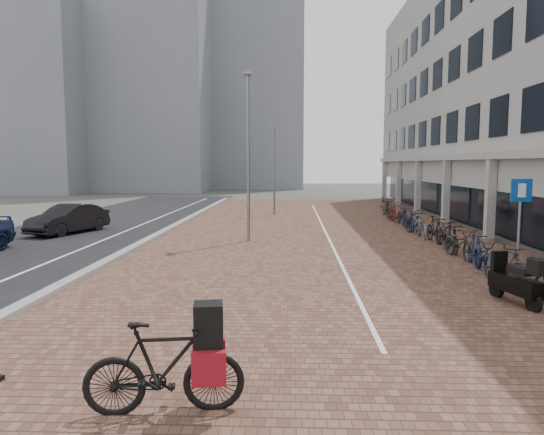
{
  "coord_description": "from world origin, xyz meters",
  "views": [
    {
      "loc": [
        0.69,
        -10.99,
        3.11
      ],
      "look_at": [
        0.0,
        6.0,
        1.3
      ],
      "focal_mm": 33.35,
      "sensor_mm": 36.0,
      "label": 1
    }
  ],
  "objects_px": {
    "hero_bike": "(164,366)",
    "parking_sign": "(520,214)",
    "scooter_mid": "(516,280)",
    "car_dark": "(69,219)"
  },
  "relations": [
    {
      "from": "hero_bike",
      "to": "parking_sign",
      "type": "bearing_deg",
      "value": -55.56
    },
    {
      "from": "hero_bike",
      "to": "scooter_mid",
      "type": "xyz_separation_m",
      "value": [
        6.5,
        5.15,
        -0.05
      ]
    },
    {
      "from": "hero_bike",
      "to": "scooter_mid",
      "type": "relative_size",
      "value": 1.22
    },
    {
      "from": "scooter_mid",
      "to": "car_dark",
      "type": "bearing_deg",
      "value": 128.56
    },
    {
      "from": "car_dark",
      "to": "hero_bike",
      "type": "distance_m",
      "value": 18.2
    },
    {
      "from": "parking_sign",
      "to": "hero_bike",
      "type": "bearing_deg",
      "value": -148.65
    },
    {
      "from": "car_dark",
      "to": "scooter_mid",
      "type": "xyz_separation_m",
      "value": [
        14.94,
        -10.97,
        -0.08
      ]
    },
    {
      "from": "hero_bike",
      "to": "car_dark",
      "type": "bearing_deg",
      "value": 18.86
    },
    {
      "from": "car_dark",
      "to": "scooter_mid",
      "type": "distance_m",
      "value": 18.53
    },
    {
      "from": "car_dark",
      "to": "parking_sign",
      "type": "xyz_separation_m",
      "value": [
        15.7,
        -9.3,
        1.22
      ]
    }
  ]
}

